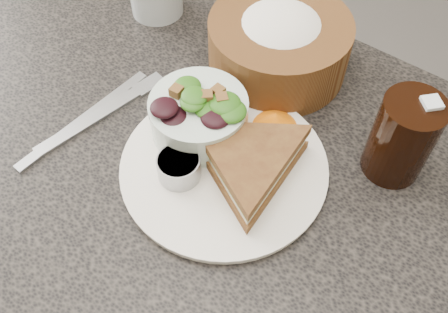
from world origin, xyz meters
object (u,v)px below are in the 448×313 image
Objects in this scene: sandwich at (249,162)px; salad_bowl at (199,111)px; cola_glass at (404,135)px; dressing_ramekin at (179,167)px; dining_table at (202,276)px; bread_basket at (280,38)px; dinner_plate at (224,167)px.

sandwich is 0.10m from salad_bowl.
cola_glass reaches higher than salad_bowl.
sandwich is at bearing 38.33° from dressing_ramekin.
salad_bowl is 2.36× the size of dressing_ramekin.
cola_glass reaches higher than sandwich.
salad_bowl is at bearing 117.39° from dining_table.
bread_basket is at bearing 85.85° from salad_bowl.
dinner_plate is 0.06m from dressing_ramekin.
dinner_plate is 0.23m from cola_glass.
bread_basket is at bearing 139.48° from sandwich.
dining_table is 0.43m from salad_bowl.
dinner_plate is 0.21m from bread_basket.
salad_bowl is 0.99× the size of cola_glass.
sandwich is at bearing -66.88° from bread_basket.
dining_table is at bearing -132.21° from sandwich.
cola_glass is (0.21, 0.18, 0.04)m from dressing_ramekin.
bread_basket is (0.01, 0.17, 0.01)m from salad_bowl.
dressing_ramekin reaches higher than dinner_plate.
cola_glass is at bearing -16.35° from bread_basket.
dressing_ramekin is (0.00, -0.03, 0.40)m from dining_table.
dining_table is 0.51m from cola_glass.
bread_basket reaches higher than dining_table.
dining_table is at bearing -153.12° from dinner_plate.
dressing_ramekin is at bearing -70.64° from salad_bowl.
dining_table is 5.62× the size of sandwich.
dinner_plate is at bearing 26.88° from dining_table.
cola_glass is at bearing 24.91° from salad_bowl.
salad_bowl is 0.17m from bread_basket.
cola_glass reaches higher than dining_table.
bread_basket is (-0.08, 0.19, 0.02)m from sandwich.
bread_basket is 0.23m from cola_glass.
salad_bowl is 0.63× the size of bread_basket.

